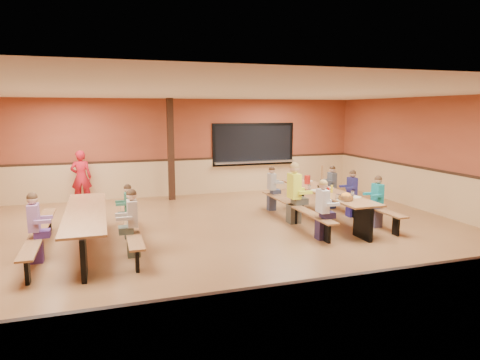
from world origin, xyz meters
name	(u,v)px	position (x,y,z in m)	size (l,w,h in m)	color
ground	(216,241)	(0.00, 0.00, 0.00)	(12.00, 12.00, 0.00)	brown
room_envelope	(216,208)	(0.00, 0.00, 0.69)	(12.04, 10.04, 3.02)	#9C482D
kitchen_pass_through	(254,146)	(2.60, 4.96, 1.49)	(2.78, 0.28, 1.38)	black
structural_post	(171,150)	(-0.20, 4.40, 1.50)	(0.18, 0.18, 3.00)	black
cafeteria_table_main	(326,199)	(2.94, 0.74, 0.53)	(1.91, 3.70, 0.74)	#99663C
cafeteria_table_second	(86,222)	(-2.50, 0.32, 0.53)	(1.91, 3.70, 0.74)	#99663C
seated_child_white_left	(322,210)	(2.11, -0.58, 0.61)	(0.38, 0.31, 1.23)	white
seated_adult_yellow	(294,194)	(2.11, 0.79, 0.71)	(0.47, 0.39, 1.42)	#EFFF39
seated_child_grey_left	(272,189)	(2.11, 2.18, 0.58)	(0.35, 0.28, 1.16)	#ADADAD
seated_child_teal_right	(377,202)	(3.76, -0.12, 0.59)	(0.35, 0.29, 1.17)	teal
seated_child_navy_right	(352,194)	(3.76, 0.92, 0.58)	(0.35, 0.28, 1.16)	navy
seated_child_char_right	(332,187)	(3.76, 1.90, 0.57)	(0.34, 0.28, 1.15)	#44474E
seated_child_purple_sec	(34,228)	(-3.33, -0.24, 0.61)	(0.38, 0.31, 1.23)	#946598
seated_child_green_sec	(129,212)	(-1.68, 0.74, 0.56)	(0.33, 0.27, 1.13)	#30684E
seated_child_tan_sec	(133,224)	(-1.68, -0.45, 0.62)	(0.38, 0.31, 1.23)	tan
standing_woman	(81,177)	(-2.73, 4.55, 0.77)	(0.56, 0.37, 1.55)	red
punch_pitcher	(307,180)	(2.95, 1.77, 0.85)	(0.16, 0.16, 0.22)	red
chip_bowl	(346,197)	(2.78, -0.39, 0.81)	(0.32, 0.32, 0.15)	orange
napkin_dispenser	(324,188)	(2.87, 0.72, 0.80)	(0.10, 0.14, 0.13)	black
condiment_mustard	(332,189)	(2.95, 0.51, 0.82)	(0.06, 0.06, 0.17)	yellow
condiment_ketchup	(328,191)	(2.74, 0.29, 0.82)	(0.06, 0.06, 0.17)	#B2140F
table_paddle	(322,182)	(3.03, 1.12, 0.88)	(0.16, 0.16, 0.56)	black
place_settings	(326,188)	(2.94, 0.74, 0.80)	(0.65, 3.30, 0.11)	beige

